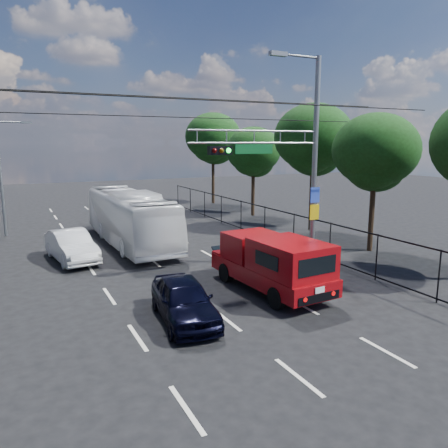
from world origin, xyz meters
TOP-DOWN VIEW (x-y plane):
  - ground at (0.00, 0.00)m, footprint 120.00×120.00m
  - lane_markings at (-0.00, 14.00)m, footprint 6.12×38.00m
  - signal_mast at (5.28, 7.99)m, footprint 6.43×0.39m
  - streetlight_left at (-6.33, 22.00)m, footprint 2.09×0.22m
  - utility_wires at (0.00, 8.83)m, footprint 22.00×5.04m
  - fence_right at (7.60, 12.17)m, footprint 0.06×34.03m
  - tree_right_b at (11.22, 9.02)m, footprint 4.50×4.50m
  - tree_right_c at (11.82, 15.02)m, footprint 5.10×5.10m
  - tree_right_d at (11.42, 22.02)m, footprint 4.32×4.32m
  - tree_right_e at (11.62, 30.02)m, footprint 5.28×5.28m
  - red_pickup at (2.88, 5.81)m, footprint 2.51×6.07m
  - navy_hatchback at (-1.26, 4.59)m, footprint 2.15×4.31m
  - white_bus at (-0.01, 16.38)m, footprint 2.80×11.10m
  - white_van at (-3.57, 13.99)m, footprint 2.21×4.74m

SIDE VIEW (x-z plane):
  - ground at x=0.00m, z-range 0.00..0.00m
  - lane_markings at x=0.00m, z-range 0.00..0.01m
  - navy_hatchback at x=-1.26m, z-range 0.00..1.41m
  - white_van at x=-3.57m, z-range 0.00..1.51m
  - fence_right at x=7.60m, z-range 0.03..2.03m
  - red_pickup at x=2.88m, z-range 0.07..2.29m
  - white_bus at x=-0.01m, z-range 0.00..3.08m
  - streetlight_left at x=-6.33m, z-range 0.40..7.48m
  - tree_right_d at x=11.42m, z-range 1.34..8.36m
  - tree_right_b at x=11.22m, z-range 1.40..8.71m
  - signal_mast at x=5.28m, z-range 0.49..9.99m
  - tree_right_c at x=11.82m, z-range 1.59..9.88m
  - tree_right_e at x=11.62m, z-range 1.65..10.23m
  - utility_wires at x=0.00m, z-range 6.86..7.60m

